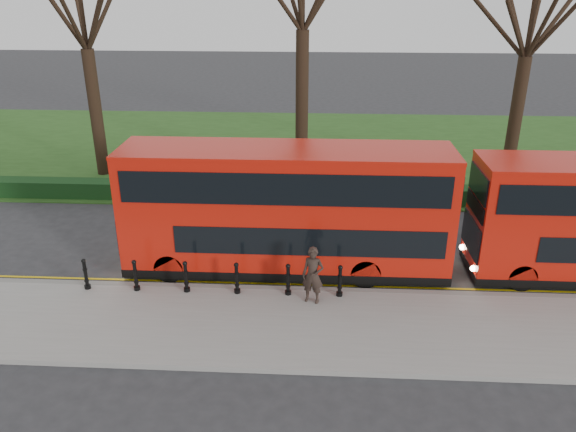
{
  "coord_description": "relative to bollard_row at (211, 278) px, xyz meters",
  "views": [
    {
      "loc": [
        2.79,
        -16.41,
        9.28
      ],
      "look_at": [
        1.86,
        0.5,
        2.0
      ],
      "focal_mm": 35.0,
      "sensor_mm": 36.0,
      "label": 1
    }
  ],
  "objects": [
    {
      "name": "ground",
      "position": [
        0.42,
        1.35,
        -0.65
      ],
      "size": [
        120.0,
        120.0,
        0.0
      ],
      "primitive_type": "plane",
      "color": "#28282B",
      "rests_on": "ground"
    },
    {
      "name": "tree_right",
      "position": [
        12.42,
        11.35,
        7.2
      ],
      "size": [
        6.92,
        6.92,
        10.81
      ],
      "color": "black",
      "rests_on": "ground"
    },
    {
      "name": "grass_verge",
      "position": [
        0.42,
        16.35,
        -0.62
      ],
      "size": [
        60.0,
        18.0,
        0.06
      ],
      "primitive_type": "cube",
      "color": "#234918",
      "rests_on": "ground"
    },
    {
      "name": "yellow_line_inner",
      "position": [
        0.42,
        0.85,
        -0.64
      ],
      "size": [
        60.0,
        0.1,
        0.01
      ],
      "primitive_type": "cube",
      "color": "yellow",
      "rests_on": "ground"
    },
    {
      "name": "pavement",
      "position": [
        0.42,
        -1.65,
        -0.57
      ],
      "size": [
        60.0,
        4.0,
        0.15
      ],
      "primitive_type": "cube",
      "color": "gray",
      "rests_on": "ground"
    },
    {
      "name": "kerb",
      "position": [
        0.42,
        0.35,
        -0.57
      ],
      "size": [
        60.0,
        0.25,
        0.16
      ],
      "primitive_type": "cube",
      "color": "slate",
      "rests_on": "ground"
    },
    {
      "name": "hedge",
      "position": [
        0.42,
        8.15,
        -0.25
      ],
      "size": [
        60.0,
        0.9,
        0.8
      ],
      "primitive_type": "cube",
      "color": "black",
      "rests_on": "ground"
    },
    {
      "name": "bollard_row",
      "position": [
        0.0,
        0.0,
        0.0
      ],
      "size": [
        8.11,
        0.15,
        1.0
      ],
      "color": "black",
      "rests_on": "pavement"
    },
    {
      "name": "pedestrian",
      "position": [
        3.15,
        -0.38,
        0.4
      ],
      "size": [
        0.74,
        0.57,
        1.8
      ],
      "primitive_type": "imported",
      "rotation": [
        0.0,
        0.0,
        -0.23
      ],
      "color": "#2C211B",
      "rests_on": "pavement"
    },
    {
      "name": "tree_left",
      "position": [
        -7.58,
        11.35,
        7.47
      ],
      "size": [
        7.15,
        7.15,
        11.17
      ],
      "color": "black",
      "rests_on": "ground"
    },
    {
      "name": "yellow_line_outer",
      "position": [
        0.42,
        0.65,
        -0.64
      ],
      "size": [
        60.0,
        0.1,
        0.01
      ],
      "primitive_type": "cube",
      "color": "yellow",
      "rests_on": "ground"
    },
    {
      "name": "bus_lead",
      "position": [
        2.21,
        1.94,
        1.5
      ],
      "size": [
        10.71,
        2.46,
        4.26
      ],
      "color": "#B7160A",
      "rests_on": "ground"
    }
  ]
}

